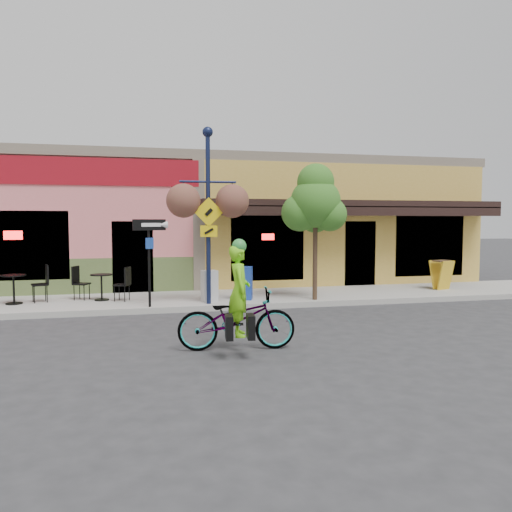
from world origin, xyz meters
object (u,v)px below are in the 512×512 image
(lamp_post, at_px, (208,216))
(cyclist_rider, at_px, (239,304))
(newspaper_box_grey, at_px, (209,286))
(bicycle, at_px, (237,319))
(street_tree, at_px, (315,231))
(one_way_sign, at_px, (149,263))
(newspaper_box_blue, at_px, (245,283))
(building, at_px, (212,222))

(lamp_post, bearing_deg, cyclist_rider, -89.19)
(cyclist_rider, distance_m, newspaper_box_grey, 4.56)
(bicycle, relative_size, lamp_post, 0.46)
(bicycle, relative_size, street_tree, 0.56)
(one_way_sign, bearing_deg, cyclist_rider, -85.95)
(cyclist_rider, relative_size, newspaper_box_blue, 1.80)
(building, distance_m, lamp_post, 6.77)
(lamp_post, xyz_separation_m, newspaper_box_blue, (1.06, 0.48, -1.83))
(street_tree, bearing_deg, bicycle, -125.58)
(building, distance_m, cyclist_rider, 11.01)
(bicycle, distance_m, newspaper_box_blue, 4.79)
(cyclist_rider, bearing_deg, one_way_sign, 26.35)
(newspaper_box_blue, bearing_deg, bicycle, -84.86)
(bicycle, height_order, street_tree, street_tree)
(newspaper_box_grey, bearing_deg, bicycle, -102.56)
(one_way_sign, height_order, street_tree, street_tree)
(lamp_post, xyz_separation_m, street_tree, (2.93, 0.01, -0.41))
(building, distance_m, one_way_sign, 7.36)
(lamp_post, height_order, street_tree, lamp_post)
(newspaper_box_blue, xyz_separation_m, street_tree, (1.87, -0.47, 1.42))
(cyclist_rider, bearing_deg, street_tree, -29.03)
(bicycle, relative_size, cyclist_rider, 1.29)
(cyclist_rider, height_order, street_tree, street_tree)
(cyclist_rider, bearing_deg, newspaper_box_blue, -6.92)
(building, height_order, street_tree, building)
(bicycle, bearing_deg, lamp_post, 5.15)
(building, xyz_separation_m, cyclist_rider, (-1.08, -10.86, -1.44))
(lamp_post, distance_m, street_tree, 2.95)
(bicycle, xyz_separation_m, lamp_post, (0.07, 4.18, 1.88))
(cyclist_rider, xyz_separation_m, newspaper_box_blue, (1.08, 4.66, -0.21))
(cyclist_rider, distance_m, lamp_post, 4.48)
(cyclist_rider, bearing_deg, newspaper_box_grey, 4.96)
(street_tree, bearing_deg, one_way_sign, -178.10)
(one_way_sign, relative_size, newspaper_box_blue, 2.43)
(building, relative_size, bicycle, 8.67)
(bicycle, bearing_deg, building, 0.16)
(building, height_order, cyclist_rider, building)
(building, xyz_separation_m, lamp_post, (-1.06, -6.68, 0.18))
(newspaper_box_grey, distance_m, street_tree, 3.23)
(bicycle, height_order, lamp_post, lamp_post)
(one_way_sign, relative_size, newspaper_box_grey, 2.63)
(building, xyz_separation_m, newspaper_box_grey, (-0.99, -6.31, -1.68))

